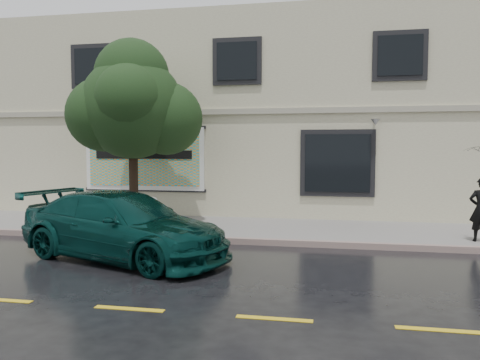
# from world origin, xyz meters

# --- Properties ---
(ground) EXTENTS (90.00, 90.00, 0.00)m
(ground) POSITION_xyz_m (0.00, 0.00, 0.00)
(ground) COLOR black
(ground) RESTS_ON ground
(sidewalk) EXTENTS (20.00, 3.50, 0.15)m
(sidewalk) POSITION_xyz_m (0.00, 3.25, 0.07)
(sidewalk) COLOR gray
(sidewalk) RESTS_ON ground
(curb) EXTENTS (20.00, 0.18, 0.16)m
(curb) POSITION_xyz_m (0.00, 1.50, 0.07)
(curb) COLOR slate
(curb) RESTS_ON ground
(road_marking) EXTENTS (19.00, 0.12, 0.01)m
(road_marking) POSITION_xyz_m (0.00, -3.50, 0.01)
(road_marking) COLOR gold
(road_marking) RESTS_ON ground
(building) EXTENTS (20.00, 8.12, 7.00)m
(building) POSITION_xyz_m (0.00, 9.00, 3.50)
(building) COLOR beige
(building) RESTS_ON ground
(billboard) EXTENTS (4.30, 0.16, 2.20)m
(billboard) POSITION_xyz_m (-3.20, 4.92, 2.05)
(billboard) COLOR white
(billboard) RESTS_ON ground
(car) EXTENTS (5.48, 3.77, 1.46)m
(car) POSITION_xyz_m (-1.48, -0.50, 0.73)
(car) COLOR #08322E
(car) RESTS_ON ground
(street_tree) EXTENTS (2.97, 2.97, 4.93)m
(street_tree) POSITION_xyz_m (-2.69, 2.89, 3.58)
(street_tree) COLOR black
(street_tree) RESTS_ON sidewalk
(fire_hydrant) EXTENTS (0.34, 0.32, 0.84)m
(fire_hydrant) POSITION_xyz_m (-2.13, 3.00, 0.56)
(fire_hydrant) COLOR white
(fire_hydrant) RESTS_ON sidewalk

